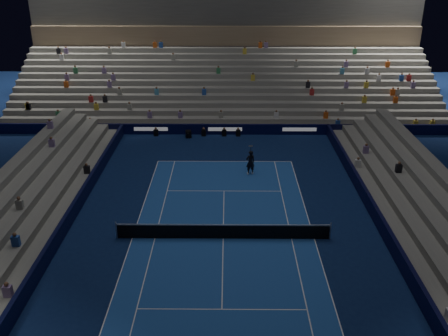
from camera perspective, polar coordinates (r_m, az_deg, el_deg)
ground at (r=29.76m, az=-0.10°, el=-8.21°), size 90.00×90.00×0.00m
court_surface at (r=29.75m, az=-0.10°, el=-8.20°), size 10.97×23.77×0.01m
sponsor_barrier_far at (r=46.32m, az=0.13°, el=4.54°), size 44.00×0.25×1.00m
sponsor_barrier_east at (r=30.97m, az=18.30°, el=-7.09°), size 0.25×37.00×1.00m
sponsor_barrier_west at (r=31.13m, az=-18.39°, el=-6.94°), size 0.25×37.00×1.00m
grandstand_main at (r=54.56m, az=0.19°, el=10.66°), size 44.00×15.20×11.20m
grandstand_east at (r=32.00m, az=24.35°, el=-6.20°), size 5.00×37.00×2.50m
grandstand_west at (r=32.21m, az=-24.37°, el=-6.00°), size 5.00×37.00×2.50m
tennis_net at (r=29.49m, az=-0.10°, el=-7.38°), size 12.90×0.10×1.10m
tennis_player at (r=37.77m, az=3.09°, el=0.67°), size 0.81×0.66×1.92m
broadcast_camera at (r=45.68m, az=-4.17°, el=3.97°), size 0.61×1.01×0.65m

